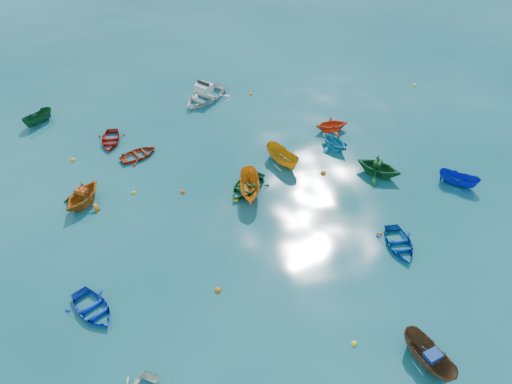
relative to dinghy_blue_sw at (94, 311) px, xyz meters
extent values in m
plane|color=#0A414A|center=(9.60, 2.10, 0.00)|extent=(160.00, 160.00, 0.00)
imported|color=#0F32C7|center=(0.00, 0.00, 0.00)|extent=(3.38, 3.62, 0.61)
imported|color=brown|center=(15.11, -5.72, 0.00)|extent=(2.02, 3.29, 1.19)
imported|color=#0D41A6|center=(16.77, 1.39, 0.00)|extent=(2.22, 3.01, 0.61)
imported|color=#BB5C11|center=(-1.03, 8.46, 0.00)|extent=(3.91, 4.05, 1.63)
imported|color=orange|center=(12.04, 10.24, 0.00)|extent=(2.40, 3.33, 1.21)
imported|color=#135223|center=(9.15, 7.98, 0.00)|extent=(3.74, 3.79, 0.64)
imported|color=teal|center=(16.05, 11.39, 0.00)|extent=(3.01, 3.18, 1.32)
imported|color=#B0280E|center=(2.36, 12.85, 0.00)|extent=(3.22, 2.88, 0.55)
imported|color=orange|center=(9.28, 7.49, 0.00)|extent=(1.71, 3.50, 1.30)
imported|color=#135424|center=(17.97, 7.82, 0.00)|extent=(3.95, 3.91, 1.57)
imported|color=#0E1AB1|center=(22.72, 5.90, 0.00)|extent=(2.59, 2.41, 1.00)
imported|color=red|center=(0.33, 15.00, 0.00)|extent=(2.17, 2.90, 0.57)
imported|color=red|center=(16.55, 13.54, 0.00)|extent=(2.52, 2.19, 1.30)
imported|color=#114823|center=(-5.11, 18.67, 0.00)|extent=(2.46, 2.51, 0.99)
imported|color=silver|center=(7.71, 19.88, 0.00)|extent=(5.34, 5.35, 1.51)
cube|color=navy|center=(15.15, -5.86, 0.77)|extent=(0.86, 0.74, 0.35)
cube|color=#CF4915|center=(-1.01, 8.50, 0.97)|extent=(0.77, 0.72, 0.30)
cube|color=#0F3E15|center=(17.90, 7.88, 0.93)|extent=(0.74, 0.75, 0.29)
sphere|color=orange|center=(6.27, 0.15, 0.00)|extent=(0.35, 0.35, 0.35)
sphere|color=yellow|center=(12.19, -4.17, 0.00)|extent=(0.29, 0.29, 0.29)
sphere|color=#D2460B|center=(16.04, 2.47, 0.00)|extent=(0.31, 0.31, 0.31)
sphere|color=yellow|center=(1.98, 8.90, 0.00)|extent=(0.29, 0.29, 0.29)
sphere|color=#E14D0C|center=(5.06, 8.39, 0.00)|extent=(0.31, 0.31, 0.31)
sphere|color=yellow|center=(8.30, 7.03, 0.00)|extent=(0.33, 0.33, 0.33)
sphere|color=#D85A0B|center=(14.46, 8.61, 0.00)|extent=(0.37, 0.37, 0.37)
sphere|color=gold|center=(-2.16, 13.22, 0.00)|extent=(0.38, 0.38, 0.38)
sphere|color=orange|center=(11.58, 19.99, 0.00)|extent=(0.30, 0.30, 0.30)
sphere|color=yellow|center=(25.64, 18.92, 0.00)|extent=(0.34, 0.34, 0.34)
camera|label=1|loc=(5.19, -16.34, 20.66)|focal=35.00mm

